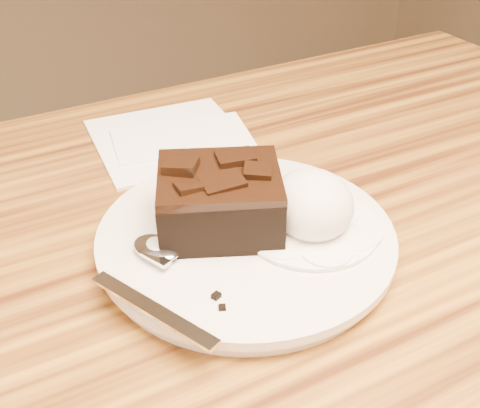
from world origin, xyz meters
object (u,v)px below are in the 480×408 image
brownie (220,204)px  ice_cream_scoop (312,205)px  spoon (157,249)px  plate (246,241)px  napkin (170,138)px

brownie → ice_cream_scoop: (0.06, -0.04, 0.00)m
ice_cream_scoop → spoon: bearing=167.1°
spoon → plate: bearing=-29.3°
plate → ice_cream_scoop: size_ratio=3.46×
plate → ice_cream_scoop: 0.06m
plate → ice_cream_scoop: bearing=-24.0°
plate → spoon: 0.08m
plate → spoon: size_ratio=1.47×
brownie → ice_cream_scoop: 0.07m
napkin → spoon: bearing=-115.2°
ice_cream_scoop → napkin: ice_cream_scoop is taller
brownie → napkin: size_ratio=0.61×
brownie → napkin: 0.20m
spoon → ice_cream_scoop: bearing=-37.0°
plate → brownie: bearing=132.6°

